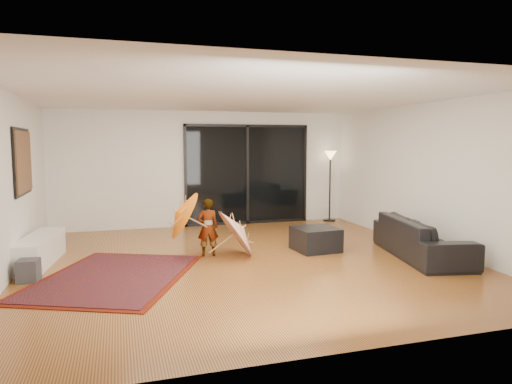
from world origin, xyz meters
name	(u,v)px	position (x,y,z in m)	size (l,w,h in m)	color
floor	(246,261)	(0.00, 0.00, 0.00)	(7.00, 7.00, 0.00)	#9F692B
ceiling	(246,96)	(0.00, 0.00, 2.70)	(7.00, 7.00, 0.00)	white
wall_back	(206,169)	(0.00, 3.50, 1.35)	(7.00, 7.00, 0.00)	silver
wall_front	(351,209)	(0.00, -3.50, 1.35)	(7.00, 7.00, 0.00)	silver
wall_left	(7,186)	(-3.50, 0.00, 1.35)	(7.00, 7.00, 0.00)	silver
wall_right	(428,176)	(3.50, 0.00, 1.35)	(7.00, 7.00, 0.00)	silver
sliding_door	(247,174)	(1.00, 3.47, 1.20)	(3.06, 0.07, 2.40)	black
painting	(23,162)	(-3.46, 1.00, 1.65)	(0.04, 1.28, 1.08)	black
media_console	(39,250)	(-3.25, 0.77, 0.23)	(0.41, 1.66, 0.46)	white
speaker	(28,271)	(-3.25, -0.21, 0.16)	(0.28, 0.28, 0.32)	#424244
persian_rug	(114,277)	(-2.10, -0.34, 0.01)	(2.89, 3.27, 0.02)	#561307
sofa	(421,238)	(2.95, -0.61, 0.34)	(2.30, 0.90, 0.67)	black
ottoman	(316,239)	(1.41, 0.36, 0.21)	(0.74, 0.74, 0.42)	black
floor_lamp	(330,166)	(3.10, 3.25, 1.39)	(0.30, 0.30, 1.76)	black
child	(208,227)	(-0.54, 0.53, 0.50)	(0.36, 0.24, 1.00)	#999999
parasol_orange	(176,216)	(-1.09, 0.48, 0.73)	(0.58, 0.86, 0.89)	orange
parasol_white	(244,227)	(0.06, 0.38, 0.50)	(0.70, 0.96, 0.98)	white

